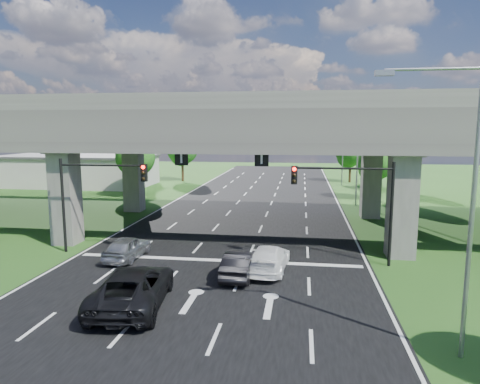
% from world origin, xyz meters
% --- Properties ---
extents(ground, '(160.00, 160.00, 0.00)m').
position_xyz_m(ground, '(0.00, 0.00, 0.00)').
color(ground, '#254F19').
rests_on(ground, ground).
extents(road, '(18.00, 120.00, 0.03)m').
position_xyz_m(road, '(0.00, 10.00, 0.01)').
color(road, black).
rests_on(road, ground).
extents(overpass, '(80.00, 15.00, 10.00)m').
position_xyz_m(overpass, '(0.00, 12.00, 7.92)').
color(overpass, '#3B3835').
rests_on(overpass, ground).
extents(warehouse, '(20.00, 10.00, 4.00)m').
position_xyz_m(warehouse, '(-26.00, 35.00, 2.00)').
color(warehouse, '#9E9E99').
rests_on(warehouse, ground).
extents(signal_right, '(5.76, 0.54, 6.00)m').
position_xyz_m(signal_right, '(7.82, 3.94, 4.19)').
color(signal_right, black).
rests_on(signal_right, ground).
extents(signal_left, '(5.76, 0.54, 6.00)m').
position_xyz_m(signal_left, '(-7.82, 3.94, 4.19)').
color(signal_left, black).
rests_on(signal_left, ground).
extents(streetlight_near, '(3.38, 0.25, 10.00)m').
position_xyz_m(streetlight_near, '(10.10, -6.00, 5.85)').
color(streetlight_near, gray).
rests_on(streetlight_near, ground).
extents(streetlight_far, '(3.38, 0.25, 10.00)m').
position_xyz_m(streetlight_far, '(10.10, 24.00, 5.85)').
color(streetlight_far, gray).
rests_on(streetlight_far, ground).
extents(streetlight_beyond, '(3.38, 0.25, 10.00)m').
position_xyz_m(streetlight_beyond, '(10.10, 40.00, 5.85)').
color(streetlight_beyond, gray).
rests_on(streetlight_beyond, ground).
extents(tree_left_near, '(4.50, 4.50, 7.80)m').
position_xyz_m(tree_left_near, '(-13.95, 26.00, 4.82)').
color(tree_left_near, black).
rests_on(tree_left_near, ground).
extents(tree_left_mid, '(3.91, 3.90, 6.76)m').
position_xyz_m(tree_left_mid, '(-16.95, 34.00, 4.17)').
color(tree_left_mid, black).
rests_on(tree_left_mid, ground).
extents(tree_left_far, '(4.80, 4.80, 8.32)m').
position_xyz_m(tree_left_far, '(-12.95, 42.00, 5.14)').
color(tree_left_far, black).
rests_on(tree_left_far, ground).
extents(tree_right_near, '(4.20, 4.20, 7.28)m').
position_xyz_m(tree_right_near, '(13.05, 28.00, 4.50)').
color(tree_right_near, black).
rests_on(tree_right_near, ground).
extents(tree_right_mid, '(3.91, 3.90, 6.76)m').
position_xyz_m(tree_right_mid, '(16.05, 36.00, 4.17)').
color(tree_right_mid, black).
rests_on(tree_right_mid, ground).
extents(tree_right_far, '(4.50, 4.50, 7.80)m').
position_xyz_m(tree_right_far, '(12.05, 44.00, 4.82)').
color(tree_right_far, black).
rests_on(tree_right_far, ground).
extents(car_silver, '(1.85, 4.19, 1.40)m').
position_xyz_m(car_silver, '(-5.40, 3.00, 0.73)').
color(car_silver, '#A7AAAF').
rests_on(car_silver, road).
extents(car_dark, '(1.58, 4.20, 1.37)m').
position_xyz_m(car_dark, '(1.76, 0.88, 0.72)').
color(car_dark, black).
rests_on(car_dark, road).
extents(car_white, '(2.35, 4.97, 1.40)m').
position_xyz_m(car_white, '(3.20, 2.06, 0.73)').
color(car_white, white).
rests_on(car_white, road).
extents(car_trailing, '(3.59, 6.45, 1.71)m').
position_xyz_m(car_trailing, '(-2.36, -3.57, 0.88)').
color(car_trailing, black).
rests_on(car_trailing, road).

